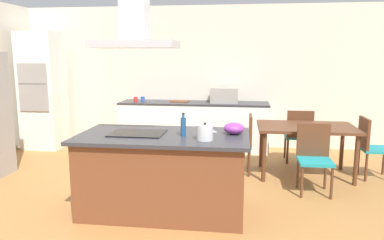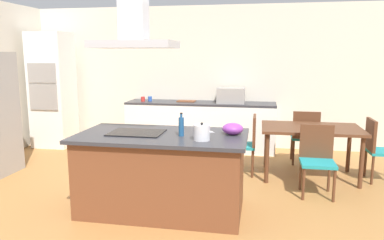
{
  "view_description": "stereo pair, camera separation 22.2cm",
  "coord_description": "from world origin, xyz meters",
  "views": [
    {
      "loc": [
        0.85,
        -3.98,
        1.78
      ],
      "look_at": [
        0.27,
        0.4,
        1.0
      ],
      "focal_mm": 34.71,
      "sensor_mm": 36.0,
      "label": 1
    },
    {
      "loc": [
        1.07,
        -3.94,
        1.78
      ],
      "look_at": [
        0.27,
        0.4,
        1.0
      ],
      "focal_mm": 34.71,
      "sensor_mm": 36.0,
      "label": 2
    }
  ],
  "objects": [
    {
      "name": "coffee_mug_red",
      "position": [
        -1.13,
        2.81,
        0.95
      ],
      "size": [
        0.08,
        0.08,
        0.09
      ],
      "primitive_type": "cylinder",
      "color": "red",
      "rests_on": "back_counter"
    },
    {
      "name": "chair_at_left_end",
      "position": [
        0.9,
        1.53,
        0.51
      ],
      "size": [
        0.42,
        0.42,
        0.89
      ],
      "color": "teal",
      "rests_on": "ground"
    },
    {
      "name": "cooktop",
      "position": [
        -0.3,
        0.0,
        0.91
      ],
      "size": [
        0.6,
        0.44,
        0.01
      ],
      "primitive_type": "cube",
      "color": "black",
      "rests_on": "kitchen_island"
    },
    {
      "name": "chair_at_right_end",
      "position": [
        2.73,
        1.53,
        0.51
      ],
      "size": [
        0.42,
        0.42,
        0.89
      ],
      "color": "teal",
      "rests_on": "ground"
    },
    {
      "name": "wall_oven_stack",
      "position": [
        -2.9,
        2.65,
        1.1
      ],
      "size": [
        0.7,
        0.66,
        2.2
      ],
      "color": "white",
      "rests_on": "ground"
    },
    {
      "name": "tea_kettle",
      "position": [
        0.49,
        -0.22,
        0.98
      ],
      "size": [
        0.22,
        0.17,
        0.19
      ],
      "color": "silver",
      "rests_on": "kitchen_island"
    },
    {
      "name": "ground",
      "position": [
        0.0,
        1.5,
        0.0
      ],
      "size": [
        16.0,
        16.0,
        0.0
      ],
      "primitive_type": "plane",
      "color": "#AD753D"
    },
    {
      "name": "range_hood",
      "position": [
        -0.3,
        0.0,
        2.1
      ],
      "size": [
        0.9,
        0.55,
        0.78
      ],
      "color": "#ADADB2"
    },
    {
      "name": "kitchen_island",
      "position": [
        0.0,
        0.0,
        0.45
      ],
      "size": [
        1.9,
        1.03,
        0.9
      ],
      "color": "brown",
      "rests_on": "ground"
    },
    {
      "name": "cutting_board",
      "position": [
        -0.3,
        2.93,
        0.91
      ],
      "size": [
        0.34,
        0.24,
        0.02
      ],
      "primitive_type": "cube",
      "color": "brown",
      "rests_on": "back_counter"
    },
    {
      "name": "dining_table",
      "position": [
        1.81,
        1.53,
        0.67
      ],
      "size": [
        1.4,
        0.9,
        0.75
      ],
      "color": "#59331E",
      "rests_on": "ground"
    },
    {
      "name": "mixing_bowl",
      "position": [
        0.78,
        0.13,
        0.96
      ],
      "size": [
        0.23,
        0.23,
        0.13
      ],
      "primitive_type": "ellipsoid",
      "color": "purple",
      "rests_on": "kitchen_island"
    },
    {
      "name": "countertop_microwave",
      "position": [
        0.55,
        2.88,
        1.04
      ],
      "size": [
        0.5,
        0.38,
        0.28
      ],
      "primitive_type": "cube",
      "color": "#9E9993",
      "rests_on": "back_counter"
    },
    {
      "name": "olive_oil_bottle",
      "position": [
        0.24,
        -0.06,
        1.01
      ],
      "size": [
        0.06,
        0.06,
        0.26
      ],
      "color": "navy",
      "rests_on": "kitchen_island"
    },
    {
      "name": "wall_back",
      "position": [
        0.0,
        3.25,
        1.35
      ],
      "size": [
        7.2,
        0.1,
        2.7
      ],
      "primitive_type": "cube",
      "color": "beige",
      "rests_on": "ground"
    },
    {
      "name": "back_counter",
      "position": [
        -0.02,
        2.88,
        0.45
      ],
      "size": [
        2.79,
        0.62,
        0.9
      ],
      "color": "white",
      "rests_on": "ground"
    },
    {
      "name": "coffee_mug_blue",
      "position": [
        -1.01,
        2.88,
        0.95
      ],
      "size": [
        0.08,
        0.08,
        0.09
      ],
      "primitive_type": "cylinder",
      "color": "#2D56B2",
      "rests_on": "back_counter"
    },
    {
      "name": "chair_facing_island",
      "position": [
        1.81,
        0.87,
        0.51
      ],
      "size": [
        0.42,
        0.42,
        0.89
      ],
      "color": "teal",
      "rests_on": "ground"
    },
    {
      "name": "chair_facing_back_wall",
      "position": [
        1.81,
        2.2,
        0.51
      ],
      "size": [
        0.42,
        0.42,
        0.89
      ],
      "color": "teal",
      "rests_on": "ground"
    }
  ]
}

